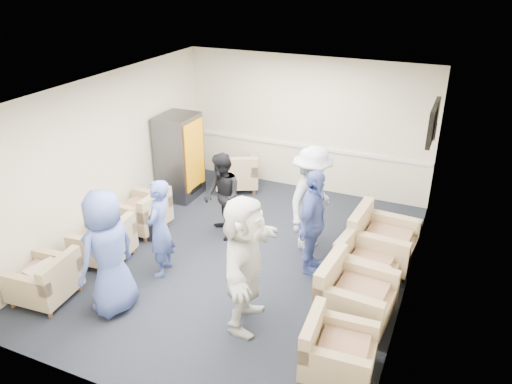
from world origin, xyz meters
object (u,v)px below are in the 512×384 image
at_px(armchair_right_far, 379,242).
at_px(person_back_left, 222,197).
at_px(armchair_right_near, 334,352).
at_px(person_front_right, 245,263).
at_px(armchair_corner, 237,174).
at_px(person_mid_left, 160,228).
at_px(armchair_right_midnear, 352,296).
at_px(armchair_left_far, 144,213).
at_px(armchair_left_mid, 106,244).
at_px(person_back_right, 311,200).
at_px(armchair_left_near, 47,281).
at_px(person_mid_right, 313,223).
at_px(person_front_left, 108,253).
at_px(armchair_right_midfar, 364,264).
at_px(vending_machine, 180,157).

bearing_deg(armchair_right_far, person_back_left, 98.57).
distance_m(armchair_right_near, person_front_right, 1.49).
xyz_separation_m(armchair_corner, person_mid_left, (0.28, -3.17, 0.43)).
bearing_deg(armchair_right_midnear, armchair_right_near, -172.35).
bearing_deg(armchair_left_far, armchair_right_far, 102.19).
distance_m(armchair_left_mid, armchair_corner, 3.33).
relative_size(armchair_right_near, person_mid_left, 0.54).
distance_m(person_back_right, person_front_right, 2.13).
distance_m(armchair_left_near, person_mid_right, 3.84).
bearing_deg(person_back_right, person_front_right, -175.82).
relative_size(armchair_left_far, person_front_right, 0.46).
bearing_deg(person_mid_right, armchair_corner, 46.25).
height_order(armchair_left_mid, person_front_left, person_front_left).
bearing_deg(armchair_left_far, person_mid_left, 50.14).
height_order(armchair_right_midfar, person_back_right, person_back_right).
bearing_deg(armchair_right_midfar, person_back_right, 66.57).
bearing_deg(person_front_right, armchair_right_midnear, -73.12).
bearing_deg(armchair_right_far, armchair_left_far, 102.27).
relative_size(armchair_right_far, person_front_left, 0.56).
bearing_deg(person_mid_left, person_front_left, -17.73).
xyz_separation_m(armchair_left_mid, armchair_right_far, (3.91, 1.65, 0.06)).
distance_m(armchair_left_near, person_back_left, 2.96).
xyz_separation_m(armchair_left_far, armchair_right_far, (3.96, 0.59, 0.05)).
distance_m(armchair_right_midnear, armchair_right_far, 1.49).
relative_size(armchair_left_far, vending_machine, 0.51).
xyz_separation_m(armchair_corner, vending_machine, (-0.86, -0.74, 0.50)).
xyz_separation_m(person_mid_left, person_back_right, (1.81, 1.58, 0.11)).
relative_size(armchair_left_near, person_back_right, 0.47).
bearing_deg(person_mid_left, person_mid_right, 104.39).
relative_size(armchair_left_mid, person_mid_left, 0.56).
xyz_separation_m(armchair_right_midfar, vending_machine, (-3.99, 1.48, 0.51)).
relative_size(armchair_right_midnear, person_back_right, 0.55).
height_order(armchair_left_far, person_back_right, person_back_right).
relative_size(armchair_left_near, person_back_left, 0.55).
bearing_deg(armchair_right_near, armchair_right_midfar, -0.93).
relative_size(armchair_right_near, person_front_right, 0.45).
distance_m(armchair_corner, vending_machine, 1.24).
bearing_deg(armchair_right_midnear, person_back_left, 67.80).
bearing_deg(vending_machine, armchair_left_far, -85.30).
relative_size(armchair_left_mid, person_back_left, 0.57).
bearing_deg(armchair_left_near, armchair_left_mid, 169.96).
bearing_deg(armchair_right_far, armchair_right_midfar, 175.46).
distance_m(armchair_left_near, armchair_left_mid, 1.13).
bearing_deg(armchair_left_near, person_mid_right, 120.21).
bearing_deg(person_back_right, armchair_right_near, -147.05).
bearing_deg(armchair_corner, person_front_right, 90.17).
xyz_separation_m(person_front_left, person_back_right, (1.93, 2.57, -0.01)).
height_order(armchair_left_mid, armchair_right_far, armchair_right_far).
relative_size(armchair_right_far, vending_machine, 0.60).
relative_size(armchair_right_near, person_back_right, 0.47).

